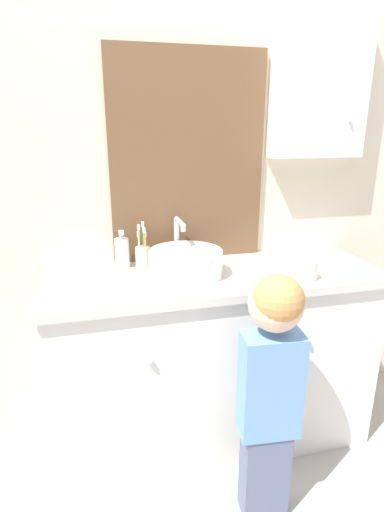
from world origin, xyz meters
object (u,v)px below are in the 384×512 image
sink_basin (186,262)px  soap_dispenser (122,252)px  child_figure (271,375)px  toothbrush_holder (143,255)px  drinking_cup (307,270)px

sink_basin → soap_dispenser: 0.29m
sink_basin → child_figure: size_ratio=0.36×
child_figure → soap_dispenser: bearing=127.0°
toothbrush_holder → child_figure: bearing=-57.9°
sink_basin → soap_dispenser: size_ratio=2.12×
sink_basin → child_figure: bearing=-65.6°
child_figure → toothbrush_holder: bearing=122.1°
sink_basin → drinking_cup: size_ratio=4.49×
sink_basin → soap_dispenser: (-0.25, 0.15, 0.01)m
sink_basin → drinking_cup: 0.50m
toothbrush_holder → drinking_cup: 0.70m
sink_basin → soap_dispenser: bearing=148.4°
drinking_cup → toothbrush_holder: bearing=153.9°
child_figure → sink_basin: bearing=114.4°
sink_basin → toothbrush_holder: size_ratio=1.77×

